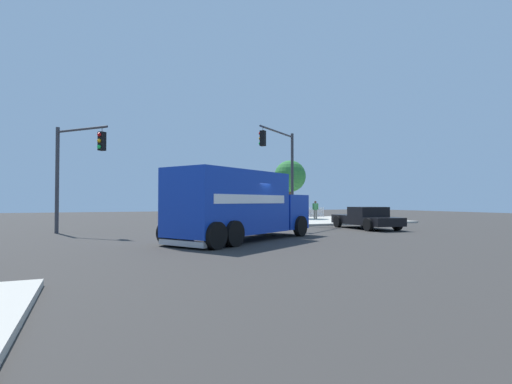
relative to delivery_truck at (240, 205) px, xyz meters
The scene contains 10 objects.
ground_plane 1.57m from the delivery_truck, 64.70° to the right, with size 100.00×100.00×0.00m, color #33302D.
sidewalk_corner_near 17.79m from the delivery_truck, 134.62° to the right, with size 11.20×11.20×0.14m, color #B2ADA0.
delivery_truck is the anchor object (origin of this frame).
traffic_light_primary 9.86m from the delivery_truck, 129.45° to the right, with size 3.94×2.98×6.45m.
traffic_light_secondary 9.86m from the delivery_truck, 43.60° to the right, with size 2.55×2.82×5.76m.
pickup_black 10.42m from the delivery_truck, 160.96° to the right, with size 2.65×5.36×1.38m.
pedestrian_near_corner 18.43m from the delivery_truck, 132.85° to the right, with size 0.48×0.35×1.62m.
pedestrian_crossing 19.18m from the delivery_truck, 124.31° to the right, with size 0.25×0.53×1.57m.
picket_fence_run 21.88m from the delivery_truck, 124.72° to the right, with size 7.84×0.05×0.95m.
shade_tree_near 19.45m from the delivery_truck, 125.35° to the right, with size 2.96×2.96×5.43m.
Camera 1 is at (6.07, 15.87, 1.73)m, focal length 26.79 mm.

